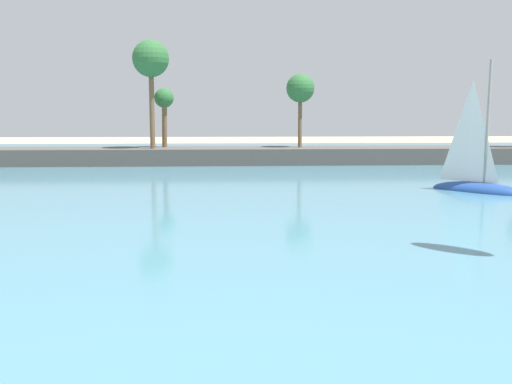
{
  "coord_description": "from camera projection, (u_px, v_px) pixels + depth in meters",
  "views": [
    {
      "loc": [
        -0.21,
        2.84,
        5.63
      ],
      "look_at": [
        0.52,
        16.96,
        3.59
      ],
      "focal_mm": 38.92,
      "sensor_mm": 36.0,
      "label": 1
    }
  ],
  "objects": [
    {
      "name": "sailboat_toward_headland",
      "position": [
        477.0,
        179.0,
        39.15
      ],
      "size": [
        6.18,
        6.23,
        9.79
      ],
      "color": "#234793",
      "rests_on": "sea"
    },
    {
      "name": "palm_headland",
      "position": [
        226.0,
        144.0,
        60.01
      ],
      "size": [
        83.64,
        6.0,
        13.03
      ],
      "color": "#514C47",
      "rests_on": "ground"
    },
    {
      "name": "sea",
      "position": [
        230.0,
        170.0,
        53.89
      ],
      "size": [
        220.0,
        93.26,
        0.06
      ],
      "primitive_type": "cube",
      "color": "teal",
      "rests_on": "ground"
    }
  ]
}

